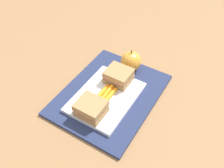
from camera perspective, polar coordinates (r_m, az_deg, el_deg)
ground_plane at (r=0.81m, az=-0.46°, el=-2.63°), size 2.40×2.40×0.00m
lunchbag_mat at (r=0.80m, az=-0.47°, el=-2.39°), size 0.36×0.28×0.01m
food_tray at (r=0.78m, az=-1.44°, el=-3.02°), size 0.23×0.17×0.01m
sandwich_half_left at (r=0.72m, az=-4.84°, el=-5.53°), size 0.07×0.08×0.04m
sandwich_half_right at (r=0.81m, az=1.50°, el=1.86°), size 0.07×0.08×0.04m
carrot_sticks_bundle at (r=0.77m, az=-1.49°, el=-2.37°), size 0.08×0.04×0.02m
apple at (r=0.86m, az=4.52°, el=5.15°), size 0.07×0.07×0.08m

